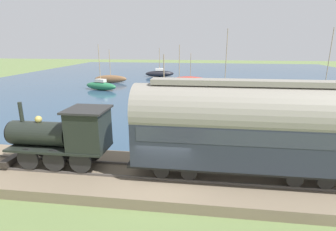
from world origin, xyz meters
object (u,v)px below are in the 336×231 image
at_px(sailboat_teal, 164,110).
at_px(sailboat_gray, 224,91).
at_px(passenger_coach, 242,126).
at_px(sailboat_green, 101,86).
at_px(sailboat_yellow, 324,90).
at_px(rowboat_mid_harbor, 79,128).
at_px(sailboat_brown, 111,79).
at_px(sailboat_black, 160,73).
at_px(steam_locomotive, 65,134).
at_px(rowboat_near_shore, 217,150).
at_px(sailboat_red, 190,80).
at_px(sailboat_blue, 179,87).

xyz_separation_m(sailboat_teal, sailboat_gray, (11.67, -6.61, -0.08)).
height_order(passenger_coach, sailboat_green, sailboat_green).
bearing_deg(sailboat_yellow, rowboat_mid_harbor, 93.26).
xyz_separation_m(sailboat_green, sailboat_brown, (7.55, 1.11, 0.01)).
distance_m(sailboat_green, sailboat_black, 18.19).
bearing_deg(steam_locomotive, rowboat_near_shore, -62.19).
bearing_deg(sailboat_red, rowboat_mid_harbor, 172.71).
relative_size(sailboat_black, rowboat_near_shore, 2.55).
bearing_deg(sailboat_red, sailboat_green, 132.81).
xyz_separation_m(sailboat_yellow, rowboat_mid_harbor, (-19.17, 26.72, -0.42)).
bearing_deg(steam_locomotive, sailboat_teal, -15.27).
bearing_deg(sailboat_yellow, sailboat_blue, 58.44).
bearing_deg(sailboat_yellow, sailboat_black, 25.11).
bearing_deg(sailboat_black, steam_locomotive, 169.99).
distance_m(passenger_coach, sailboat_blue, 26.83).
bearing_deg(sailboat_gray, sailboat_brown, 35.12).
bearing_deg(sailboat_red, sailboat_black, 48.76).
xyz_separation_m(steam_locomotive, rowboat_near_shore, (4.24, -8.05, -2.25)).
relative_size(sailboat_red, rowboat_near_shore, 2.64).
relative_size(sailboat_teal, sailboat_gray, 0.75).
relative_size(sailboat_brown, sailboat_blue, 0.87).
relative_size(sailboat_green, sailboat_yellow, 0.76).
height_order(sailboat_yellow, rowboat_near_shore, sailboat_yellow).
height_order(sailboat_teal, sailboat_green, sailboat_green).
bearing_deg(sailboat_teal, steam_locomotive, 153.85).
bearing_deg(sailboat_teal, sailboat_yellow, -66.15).
relative_size(sailboat_black, sailboat_red, 0.97).
distance_m(sailboat_red, sailboat_yellow, 20.71).
height_order(sailboat_yellow, sailboat_blue, sailboat_yellow).
height_order(sailboat_blue, sailboat_gray, sailboat_gray).
height_order(sailboat_red, sailboat_blue, sailboat_blue).
relative_size(sailboat_red, sailboat_brown, 1.09).
bearing_deg(rowboat_near_shore, sailboat_teal, 81.08).
xyz_separation_m(sailboat_green, rowboat_near_shore, (-21.59, -16.37, -0.51)).
height_order(sailboat_green, sailboat_brown, sailboat_green).
height_order(sailboat_green, sailboat_blue, sailboat_green).
bearing_deg(sailboat_yellow, sailboat_teal, 92.33).
distance_m(passenger_coach, sailboat_yellow, 30.49).
relative_size(passenger_coach, sailboat_teal, 1.63).
bearing_deg(sailboat_black, sailboat_red, -152.47).
xyz_separation_m(sailboat_gray, rowboat_near_shore, (-19.75, 1.92, -0.47)).
bearing_deg(sailboat_blue, rowboat_mid_harbor, 140.34).
relative_size(sailboat_yellow, rowboat_near_shore, 3.68).
xyz_separation_m(passenger_coach, rowboat_mid_harbor, (7.30, 11.82, -2.99)).
relative_size(steam_locomotive, sailboat_teal, 0.88).
xyz_separation_m(passenger_coach, sailboat_green, (25.84, 17.19, -2.52)).
bearing_deg(sailboat_black, sailboat_blue, -174.15).
distance_m(sailboat_green, sailboat_gray, 18.39).
height_order(sailboat_teal, sailboat_red, sailboat_teal).
distance_m(sailboat_red, sailboat_brown, 14.32).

